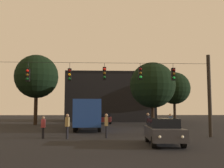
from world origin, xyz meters
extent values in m
plane|color=black|center=(0.00, 24.50, 0.00)|extent=(168.00, 168.00, 0.00)
cylinder|color=black|center=(8.22, 12.69, 3.13)|extent=(0.28, 0.28, 6.26)
cylinder|color=black|center=(0.00, 12.69, 5.57)|extent=(16.44, 0.02, 0.02)
cylinder|color=black|center=(-5.47, 12.69, 5.32)|extent=(0.03, 0.03, 0.48)
cube|color=black|center=(-5.47, 12.69, 4.60)|extent=(0.26, 0.32, 0.95)
sphere|color=red|center=(-5.47, 12.51, 4.90)|extent=(0.20, 0.20, 0.20)
sphere|color=#5B3D0C|center=(-5.47, 12.51, 4.60)|extent=(0.20, 0.20, 0.20)
sphere|color=#0C4219|center=(-5.47, 12.51, 4.30)|extent=(0.20, 0.20, 0.20)
cylinder|color=black|center=(-2.40, 12.69, 5.33)|extent=(0.03, 0.03, 0.44)
cube|color=black|center=(-2.40, 12.69, 4.64)|extent=(0.26, 0.32, 0.95)
sphere|color=#510A0A|center=(-2.40, 12.51, 4.94)|extent=(0.20, 0.20, 0.20)
sphere|color=orange|center=(-2.40, 12.51, 4.64)|extent=(0.20, 0.20, 0.20)
sphere|color=#0C4219|center=(-2.40, 12.51, 4.34)|extent=(0.20, 0.20, 0.20)
cylinder|color=black|center=(0.20, 12.69, 5.40)|extent=(0.03, 0.03, 0.31)
cube|color=black|center=(0.20, 12.69, 4.77)|extent=(0.26, 0.32, 0.95)
sphere|color=red|center=(0.20, 12.51, 5.07)|extent=(0.20, 0.20, 0.20)
sphere|color=#5B3D0C|center=(0.20, 12.51, 4.77)|extent=(0.20, 0.20, 0.20)
sphere|color=#0C4219|center=(0.20, 12.51, 4.47)|extent=(0.20, 0.20, 0.20)
cylinder|color=black|center=(2.92, 12.69, 5.41)|extent=(0.03, 0.03, 0.29)
cube|color=black|center=(2.92, 12.69, 4.79)|extent=(0.26, 0.32, 0.95)
sphere|color=#510A0A|center=(2.92, 12.51, 5.09)|extent=(0.20, 0.20, 0.20)
sphere|color=#5B3D0C|center=(2.92, 12.51, 4.79)|extent=(0.20, 0.20, 0.20)
sphere|color=#1EE04C|center=(2.92, 12.51, 4.49)|extent=(0.20, 0.20, 0.20)
cylinder|color=black|center=(5.45, 12.69, 5.39)|extent=(0.03, 0.03, 0.34)
cube|color=black|center=(5.45, 12.69, 4.75)|extent=(0.26, 0.32, 0.95)
sphere|color=#510A0A|center=(5.45, 12.51, 5.05)|extent=(0.20, 0.20, 0.20)
sphere|color=#5B3D0C|center=(5.45, 12.51, 4.75)|extent=(0.20, 0.20, 0.20)
sphere|color=#1EE04C|center=(5.45, 12.51, 4.45)|extent=(0.20, 0.20, 0.20)
cube|color=navy|center=(-1.28, 21.80, 1.75)|extent=(2.62, 11.03, 2.50)
cube|color=black|center=(-1.28, 21.80, 2.36)|extent=(2.65, 10.37, 0.70)
cylinder|color=black|center=(-2.44, 25.75, 0.50)|extent=(0.29, 1.00, 1.00)
cylinder|color=black|center=(-0.22, 25.77, 0.50)|extent=(0.29, 1.00, 1.00)
cylinder|color=black|center=(-2.37, 19.59, 0.50)|extent=(0.29, 1.00, 1.00)
cylinder|color=black|center=(-0.15, 19.61, 0.50)|extent=(0.29, 1.00, 1.00)
cylinder|color=black|center=(-2.35, 17.61, 0.50)|extent=(0.29, 1.00, 1.00)
cylinder|color=black|center=(-0.13, 17.63, 0.50)|extent=(0.29, 1.00, 1.00)
cube|color=beige|center=(-1.32, 25.10, 2.36)|extent=(2.57, 0.83, 0.56)
cube|color=beige|center=(-1.25, 19.05, 2.36)|extent=(2.57, 0.83, 0.56)
cube|color=#2D2D33|center=(3.55, 8.26, 0.66)|extent=(2.05, 4.40, 0.68)
cube|color=black|center=(3.56, 8.41, 1.26)|extent=(1.72, 2.41, 0.52)
cylinder|color=black|center=(4.26, 6.80, 0.32)|extent=(0.26, 0.65, 0.64)
cylinder|color=black|center=(2.68, 6.89, 0.32)|extent=(0.26, 0.65, 0.64)
cylinder|color=black|center=(4.42, 9.63, 0.32)|extent=(0.26, 0.65, 0.64)
cylinder|color=black|center=(2.85, 9.73, 0.32)|extent=(0.26, 0.65, 0.64)
sphere|color=white|center=(4.00, 6.13, 0.66)|extent=(0.18, 0.18, 0.18)
sphere|color=white|center=(2.85, 6.20, 0.66)|extent=(0.18, 0.18, 0.18)
cube|color=#511919|center=(0.83, 33.56, 0.66)|extent=(2.14, 4.43, 0.68)
cube|color=black|center=(0.82, 33.41, 1.26)|extent=(1.76, 2.44, 0.52)
cylinder|color=black|center=(0.16, 35.04, 0.32)|extent=(0.27, 0.66, 0.64)
cylinder|color=black|center=(1.73, 34.91, 0.32)|extent=(0.27, 0.66, 0.64)
cylinder|color=black|center=(-0.07, 32.21, 0.32)|extent=(0.27, 0.66, 0.64)
cylinder|color=black|center=(1.51, 32.08, 0.32)|extent=(0.27, 0.66, 0.64)
sphere|color=white|center=(0.43, 35.70, 0.66)|extent=(0.18, 0.18, 0.18)
sphere|color=white|center=(1.57, 35.61, 0.66)|extent=(0.18, 0.18, 0.18)
cylinder|color=black|center=(0.34, 12.35, 0.43)|extent=(0.14, 0.14, 0.87)
cylinder|color=black|center=(0.34, 12.19, 0.43)|extent=(0.14, 0.14, 0.87)
cube|color=#997F4C|center=(0.34, 12.27, 1.19)|extent=(0.25, 0.37, 0.65)
sphere|color=#8C6B51|center=(0.34, 12.27, 1.64)|extent=(0.24, 0.24, 0.24)
cylinder|color=black|center=(4.03, 15.51, 0.44)|extent=(0.14, 0.14, 0.87)
cylinder|color=black|center=(3.99, 15.66, 0.44)|extent=(0.14, 0.14, 0.87)
cube|color=black|center=(4.01, 15.59, 1.20)|extent=(0.32, 0.41, 0.66)
sphere|color=#8C6B51|center=(4.01, 15.59, 1.65)|extent=(0.24, 0.24, 0.24)
cylinder|color=black|center=(5.61, 14.39, 0.43)|extent=(0.14, 0.14, 0.85)
cylinder|color=black|center=(5.60, 14.23, 0.43)|extent=(0.14, 0.14, 0.85)
cube|color=#2D4C7F|center=(5.61, 14.31, 1.17)|extent=(0.27, 0.38, 0.64)
sphere|color=#8C6B51|center=(5.61, 14.31, 1.61)|extent=(0.23, 0.23, 0.23)
cylinder|color=black|center=(-2.43, 11.76, 0.43)|extent=(0.14, 0.14, 0.86)
cylinder|color=black|center=(-2.41, 11.92, 0.43)|extent=(0.14, 0.14, 0.86)
cube|color=#997F4C|center=(-2.42, 11.84, 1.19)|extent=(0.29, 0.39, 0.65)
sphere|color=#8C6B51|center=(-2.42, 11.84, 1.63)|extent=(0.23, 0.23, 0.23)
cylinder|color=black|center=(-4.16, 12.25, 0.39)|extent=(0.14, 0.14, 0.78)
cylinder|color=black|center=(-4.17, 12.09, 0.39)|extent=(0.14, 0.14, 0.78)
cube|color=maroon|center=(-4.17, 12.17, 1.07)|extent=(0.25, 0.37, 0.58)
sphere|color=#8C6B51|center=(-4.17, 12.17, 1.47)|extent=(0.21, 0.21, 0.21)
cube|color=black|center=(1.98, 45.04, 4.16)|extent=(15.78, 12.63, 8.31)
cube|color=black|center=(1.98, 45.04, 8.56)|extent=(15.78, 12.63, 0.50)
cylinder|color=black|center=(-8.92, 30.90, 2.31)|extent=(0.50, 0.50, 4.61)
sphere|color=black|center=(-8.92, 30.90, 6.75)|extent=(6.11, 6.11, 6.11)
cylinder|color=#2D2116|center=(6.97, 28.00, 1.61)|extent=(0.40, 0.40, 3.23)
sphere|color=black|center=(6.97, 28.00, 5.34)|extent=(6.05, 6.05, 6.05)
cylinder|color=black|center=(13.07, 39.19, 1.95)|extent=(0.46, 0.46, 3.91)
sphere|color=black|center=(13.07, 39.19, 5.87)|extent=(5.61, 5.61, 5.61)
camera|label=1|loc=(-0.29, -7.61, 1.99)|focal=43.63mm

